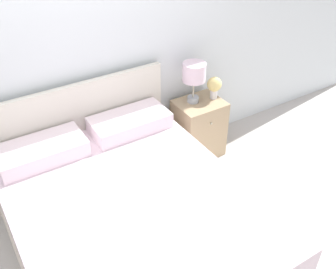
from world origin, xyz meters
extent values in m
plane|color=#BCB7B2|center=(0.00, 0.00, 0.00)|extent=(12.00, 12.00, 0.00)
cube|color=white|center=(0.00, 0.07, 1.30)|extent=(8.00, 0.06, 2.60)
cube|color=beige|center=(0.00, -1.04, 0.17)|extent=(1.64, 2.08, 0.34)
cube|color=white|center=(0.00, -1.04, 0.48)|extent=(1.61, 2.04, 0.27)
cube|color=silver|center=(0.00, -0.03, 0.53)|extent=(1.67, 0.05, 1.06)
cube|color=white|center=(-0.39, -0.25, 0.68)|extent=(0.69, 0.36, 0.14)
cube|color=white|center=(0.39, -0.25, 0.68)|extent=(0.69, 0.36, 0.14)
cube|color=tan|center=(1.19, -0.21, 0.31)|extent=(0.47, 0.38, 0.62)
sphere|color=#B2AD93|center=(1.19, -0.41, 0.48)|extent=(0.02, 0.02, 0.02)
cylinder|color=#A8B2BC|center=(1.14, -0.16, 0.65)|extent=(0.11, 0.11, 0.06)
cylinder|color=#B7B29E|center=(1.14, -0.16, 0.76)|extent=(0.02, 0.02, 0.18)
cylinder|color=silver|center=(1.14, -0.16, 0.94)|extent=(0.23, 0.23, 0.18)
cylinder|color=white|center=(1.35, -0.21, 0.67)|extent=(0.07, 0.07, 0.10)
sphere|color=#E5D17F|center=(1.35, -0.21, 0.77)|extent=(0.15, 0.15, 0.15)
sphere|color=#609356|center=(1.39, -0.21, 0.74)|extent=(0.07, 0.07, 0.07)
camera|label=1|loc=(-0.84, -2.89, 2.59)|focal=42.00mm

